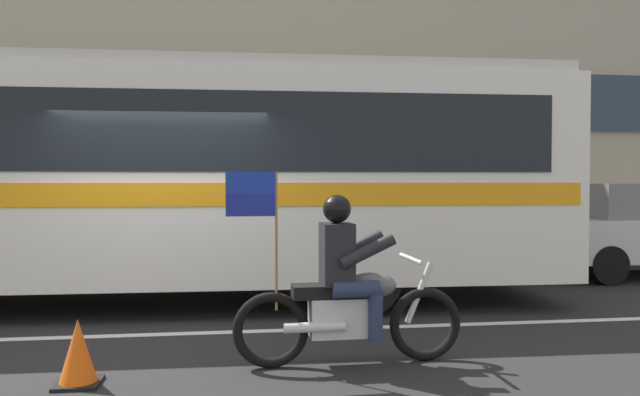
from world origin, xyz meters
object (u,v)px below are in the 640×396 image
transit_bus (83,166)px  traffic_cone (78,354)px  fire_hydrant (354,241)px  motorcycle_with_rider (347,292)px

transit_bus → traffic_cone: 3.86m
transit_bus → fire_hydrant: bearing=35.4°
transit_bus → fire_hydrant: size_ratio=17.47×
transit_bus → fire_hydrant: (4.31, 3.07, -1.37)m
motorcycle_with_rider → traffic_cone: motorcycle_with_rider is taller
transit_bus → fire_hydrant: 5.47m
motorcycle_with_rider → fire_hydrant: motorcycle_with_rider is taller
fire_hydrant → traffic_cone: bearing=-118.8°
fire_hydrant → traffic_cone: 7.41m
transit_bus → traffic_cone: size_ratio=23.82×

